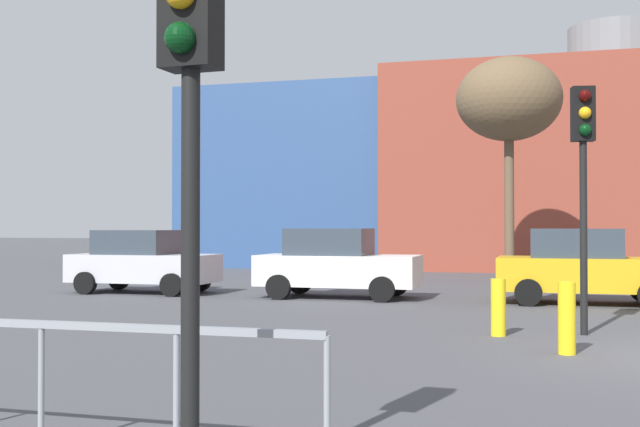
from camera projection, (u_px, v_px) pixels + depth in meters
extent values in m
cube|color=brown|center=(617.00, 171.00, 34.11)|extent=(18.81, 10.00, 8.36)
cube|color=#2D4C7F|center=(304.00, 181.00, 37.98)|extent=(9.31, 9.00, 7.94)
cylinder|color=slate|center=(616.00, 50.00, 34.20)|extent=(4.00, 4.00, 2.00)
cube|color=silver|center=(144.00, 268.00, 21.43)|extent=(3.89, 1.67, 0.74)
cube|color=#333D47|center=(136.00, 242.00, 21.50)|extent=(1.95, 1.48, 0.65)
cylinder|color=black|center=(200.00, 281.00, 21.90)|extent=(0.59, 0.20, 0.59)
cylinder|color=black|center=(172.00, 285.00, 20.25)|extent=(0.59, 0.20, 0.59)
cylinder|color=black|center=(119.00, 279.00, 22.59)|extent=(0.59, 0.20, 0.59)
cylinder|color=black|center=(85.00, 283.00, 20.94)|extent=(0.59, 0.20, 0.59)
cube|color=white|center=(339.00, 270.00, 19.94)|extent=(4.00, 1.72, 0.76)
cube|color=#333D47|center=(329.00, 242.00, 20.01)|extent=(2.00, 1.53, 0.67)
cylinder|color=black|center=(396.00, 284.00, 20.42)|extent=(0.61, 0.21, 0.61)
cylinder|color=black|center=(382.00, 289.00, 18.73)|extent=(0.61, 0.21, 0.61)
cylinder|color=black|center=(300.00, 282.00, 21.13)|extent=(0.61, 0.21, 0.61)
cylinder|color=black|center=(279.00, 287.00, 19.44)|extent=(0.61, 0.21, 0.61)
cube|color=gold|center=(587.00, 274.00, 18.31)|extent=(4.00, 1.72, 0.76)
cube|color=#333D47|center=(576.00, 243.00, 18.39)|extent=(2.00, 1.53, 0.67)
cylinder|color=black|center=(530.00, 287.00, 19.50)|extent=(0.61, 0.21, 0.61)
cylinder|color=black|center=(528.00, 293.00, 17.81)|extent=(0.61, 0.21, 0.61)
cylinder|color=black|center=(190.00, 288.00, 5.04)|extent=(0.12, 0.12, 2.78)
sphere|color=black|center=(180.00, 38.00, 4.93)|extent=(0.20, 0.20, 0.20)
cylinder|color=black|center=(584.00, 238.00, 13.08)|extent=(0.12, 0.12, 3.18)
cube|color=black|center=(583.00, 114.00, 13.12)|extent=(0.40, 0.31, 0.90)
sphere|color=#3C0605|center=(585.00, 96.00, 12.98)|extent=(0.20, 0.20, 0.20)
sphere|color=#F2A514|center=(585.00, 113.00, 12.98)|extent=(0.20, 0.20, 0.20)
sphere|color=black|center=(585.00, 130.00, 12.97)|extent=(0.20, 0.20, 0.20)
cylinder|color=brown|center=(509.00, 206.00, 24.77)|extent=(0.30, 0.30, 4.86)
ellipsoid|color=brown|center=(509.00, 99.00, 24.82)|extent=(3.27, 3.27, 2.61)
cylinder|color=yellow|center=(498.00, 307.00, 12.94)|extent=(0.24, 0.24, 0.93)
cylinder|color=yellow|center=(567.00, 318.00, 11.08)|extent=(0.24, 0.24, 1.01)
cube|color=gray|center=(42.00, 324.00, 6.32)|extent=(4.70, 0.06, 0.06)
cylinder|color=gray|center=(41.00, 387.00, 6.31)|extent=(0.05, 0.05, 1.00)
cylinder|color=gray|center=(176.00, 396.00, 5.98)|extent=(0.05, 0.05, 1.00)
cylinder|color=gray|center=(327.00, 406.00, 5.66)|extent=(0.05, 0.05, 1.00)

